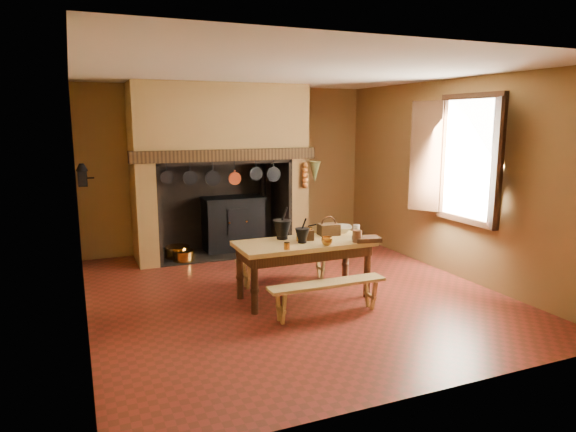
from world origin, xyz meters
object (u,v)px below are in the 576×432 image
object	(u,v)px
work_table	(304,250)
mixing_bowl	(339,229)
coffee_grinder	(308,234)
wicker_basket	(329,229)
bench_front	(327,290)
iron_range	(234,223)

from	to	relation	value
work_table	mixing_bowl	distance (m)	0.73
coffee_grinder	wicker_basket	bearing A→B (deg)	38.15
work_table	coffee_grinder	world-z (taller)	coffee_grinder
bench_front	wicker_basket	size ratio (longest dim) A/B	5.10
wicker_basket	bench_front	bearing A→B (deg)	-113.47
coffee_grinder	wicker_basket	xyz separation A→B (m)	(0.37, 0.16, 0.01)
bench_front	coffee_grinder	world-z (taller)	coffee_grinder
wicker_basket	coffee_grinder	bearing A→B (deg)	-152.67
iron_range	mixing_bowl	bearing A→B (deg)	-72.44
mixing_bowl	work_table	bearing A→B (deg)	-155.52
iron_range	bench_front	size ratio (longest dim) A/B	1.13
wicker_basket	work_table	bearing A→B (deg)	-151.37
work_table	bench_front	xyz separation A→B (m)	(0.00, -0.65, -0.32)
coffee_grinder	work_table	bearing A→B (deg)	-134.88
iron_range	bench_front	distance (m)	3.34
work_table	coffee_grinder	distance (m)	0.21
iron_range	bench_front	world-z (taller)	iron_range
iron_range	coffee_grinder	bearing A→B (deg)	-85.91
iron_range	wicker_basket	world-z (taller)	iron_range
iron_range	bench_front	xyz separation A→B (m)	(0.11, -3.33, -0.19)
work_table	bench_front	bearing A→B (deg)	-90.00
work_table	bench_front	size ratio (longest dim) A/B	1.20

